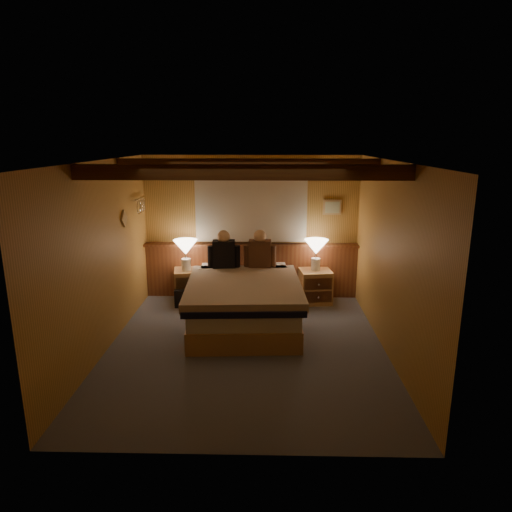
{
  "coord_description": "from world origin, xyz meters",
  "views": [
    {
      "loc": [
        0.26,
        -5.49,
        2.65
      ],
      "look_at": [
        0.12,
        0.4,
        1.14
      ],
      "focal_mm": 32.0,
      "sensor_mm": 36.0,
      "label": 1
    }
  ],
  "objects_px": {
    "lamp_left": "(186,249)",
    "person_right": "(260,252)",
    "nightstand_right": "(315,286)",
    "lamp_right": "(316,249)",
    "person_left": "(224,252)",
    "duffel_bag": "(190,296)",
    "nightstand_left": "(190,285)",
    "bed": "(244,302)"
  },
  "relations": [
    {
      "from": "nightstand_right",
      "to": "person_right",
      "type": "bearing_deg",
      "value": -169.23
    },
    {
      "from": "nightstand_right",
      "to": "person_right",
      "type": "distance_m",
      "value": 1.17
    },
    {
      "from": "nightstand_right",
      "to": "duffel_bag",
      "type": "bearing_deg",
      "value": 178.35
    },
    {
      "from": "nightstand_right",
      "to": "duffel_bag",
      "type": "distance_m",
      "value": 2.08
    },
    {
      "from": "bed",
      "to": "person_right",
      "type": "relative_size",
      "value": 3.42
    },
    {
      "from": "person_left",
      "to": "person_right",
      "type": "bearing_deg",
      "value": -0.5
    },
    {
      "from": "nightstand_right",
      "to": "lamp_right",
      "type": "distance_m",
      "value": 0.64
    },
    {
      "from": "bed",
      "to": "lamp_left",
      "type": "height_order",
      "value": "lamp_left"
    },
    {
      "from": "nightstand_left",
      "to": "lamp_left",
      "type": "bearing_deg",
      "value": -160.79
    },
    {
      "from": "bed",
      "to": "person_left",
      "type": "height_order",
      "value": "person_left"
    },
    {
      "from": "bed",
      "to": "duffel_bag",
      "type": "distance_m",
      "value": 1.26
    },
    {
      "from": "bed",
      "to": "nightstand_left",
      "type": "xyz_separation_m",
      "value": [
        -0.96,
        1.03,
        -0.09
      ]
    },
    {
      "from": "bed",
      "to": "person_left",
      "type": "relative_size",
      "value": 3.42
    },
    {
      "from": "person_left",
      "to": "duffel_bag",
      "type": "height_order",
      "value": "person_left"
    },
    {
      "from": "lamp_left",
      "to": "person_right",
      "type": "height_order",
      "value": "person_right"
    },
    {
      "from": "person_left",
      "to": "duffel_bag",
      "type": "bearing_deg",
      "value": 161.69
    },
    {
      "from": "bed",
      "to": "lamp_left",
      "type": "relative_size",
      "value": 4.13
    },
    {
      "from": "nightstand_right",
      "to": "lamp_left",
      "type": "bearing_deg",
      "value": 173.68
    },
    {
      "from": "lamp_left",
      "to": "person_left",
      "type": "distance_m",
      "value": 0.73
    },
    {
      "from": "lamp_right",
      "to": "lamp_left",
      "type": "bearing_deg",
      "value": -178.17
    },
    {
      "from": "nightstand_right",
      "to": "lamp_left",
      "type": "distance_m",
      "value": 2.23
    },
    {
      "from": "bed",
      "to": "duffel_bag",
      "type": "relative_size",
      "value": 4.2
    },
    {
      "from": "lamp_left",
      "to": "nightstand_right",
      "type": "bearing_deg",
      "value": 0.64
    },
    {
      "from": "nightstand_left",
      "to": "nightstand_right",
      "type": "xyz_separation_m",
      "value": [
        2.09,
        -0.0,
        0.0
      ]
    },
    {
      "from": "duffel_bag",
      "to": "lamp_right",
      "type": "bearing_deg",
      "value": 2.19
    },
    {
      "from": "lamp_right",
      "to": "person_right",
      "type": "relative_size",
      "value": 0.83
    },
    {
      "from": "lamp_left",
      "to": "person_left",
      "type": "height_order",
      "value": "person_left"
    },
    {
      "from": "lamp_right",
      "to": "duffel_bag",
      "type": "bearing_deg",
      "value": -173.47
    },
    {
      "from": "bed",
      "to": "lamp_right",
      "type": "distance_m",
      "value": 1.65
    },
    {
      "from": "nightstand_right",
      "to": "person_left",
      "type": "relative_size",
      "value": 0.89
    },
    {
      "from": "lamp_left",
      "to": "person_right",
      "type": "xyz_separation_m",
      "value": [
        1.22,
        -0.27,
        0.03
      ]
    },
    {
      "from": "nightstand_left",
      "to": "nightstand_right",
      "type": "height_order",
      "value": "nightstand_right"
    },
    {
      "from": "nightstand_left",
      "to": "nightstand_right",
      "type": "relative_size",
      "value": 1.03
    },
    {
      "from": "bed",
      "to": "lamp_left",
      "type": "distance_m",
      "value": 1.52
    },
    {
      "from": "lamp_left",
      "to": "bed",
      "type": "bearing_deg",
      "value": -45.01
    },
    {
      "from": "bed",
      "to": "nightstand_right",
      "type": "bearing_deg",
      "value": 39.12
    },
    {
      "from": "bed",
      "to": "person_left",
      "type": "bearing_deg",
      "value": 113.6
    },
    {
      "from": "nightstand_right",
      "to": "lamp_left",
      "type": "xyz_separation_m",
      "value": [
        -2.14,
        -0.02,
        0.63
      ]
    },
    {
      "from": "person_left",
      "to": "person_right",
      "type": "relative_size",
      "value": 1.0
    },
    {
      "from": "nightstand_left",
      "to": "person_right",
      "type": "distance_m",
      "value": 1.38
    },
    {
      "from": "nightstand_left",
      "to": "nightstand_right",
      "type": "distance_m",
      "value": 2.09
    },
    {
      "from": "bed",
      "to": "nightstand_left",
      "type": "height_order",
      "value": "bed"
    }
  ]
}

